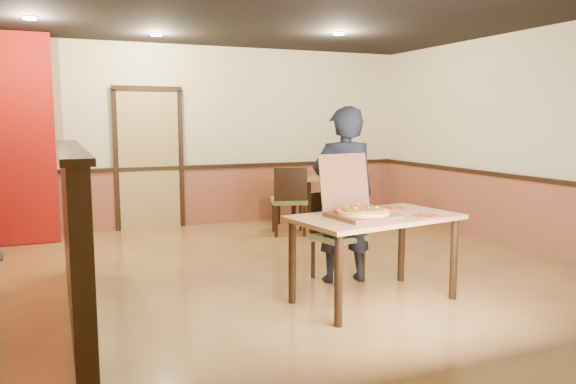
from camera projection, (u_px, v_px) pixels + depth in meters
name	position (u px, v px, depth m)	size (l,w,h in m)	color
floor	(284.00, 282.00, 5.80)	(7.00, 7.00, 0.00)	tan
ceiling	(283.00, 2.00, 5.43)	(7.00, 7.00, 0.00)	black
wall_back	(200.00, 136.00, 8.82)	(7.00, 7.00, 0.00)	#F7ECC1
wall_right	(545.00, 141.00, 6.95)	(7.00, 7.00, 0.00)	#F7ECC1
wainscot_back	(201.00, 196.00, 8.92)	(7.00, 0.04, 0.90)	#97533C
chair_rail_back	(201.00, 167.00, 8.84)	(7.00, 0.06, 0.06)	black
wainscot_right	(538.00, 217.00, 7.06)	(0.04, 7.00, 0.90)	#97533C
chair_rail_right	(539.00, 180.00, 6.99)	(0.06, 7.00, 0.06)	black
back_door	(149.00, 160.00, 8.52)	(0.90, 0.06, 2.10)	tan
booth_partition	(74.00, 230.00, 4.76)	(0.20, 3.10, 1.44)	black
spot_a	(30.00, 18.00, 6.21)	(0.14, 0.14, 0.02)	#F8EFAD
spot_b	(156.00, 35.00, 7.42)	(0.14, 0.14, 0.02)	#F8EFAD
spot_c	(339.00, 34.00, 7.34)	(0.14, 0.14, 0.02)	#F8EFAD
main_table	(375.00, 227.00, 5.11)	(1.62, 1.09, 0.80)	tan
diner_chair	(334.00, 231.00, 5.90)	(0.55, 0.55, 0.91)	olive
side_chair_left	(289.00, 198.00, 8.07)	(0.61, 0.61, 0.99)	olive
side_chair_right	(348.00, 193.00, 8.45)	(0.72, 0.72, 1.03)	olive
side_table	(302.00, 188.00, 8.81)	(0.76, 0.76, 0.77)	tan
diner	(343.00, 195.00, 5.72)	(0.66, 0.43, 1.80)	black
pizza_box	(359.00, 209.00, 5.00)	(0.58, 0.66, 0.55)	brown
pizza	(363.00, 212.00, 4.96)	(0.47, 0.47, 0.03)	#E2AB52
napkin_near	(428.00, 216.00, 5.06)	(0.26, 0.26, 0.01)	red
napkin_far	(393.00, 208.00, 5.50)	(0.28, 0.28, 0.01)	red
condiment	(309.00, 173.00, 8.75)	(0.05, 0.05, 0.13)	brown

